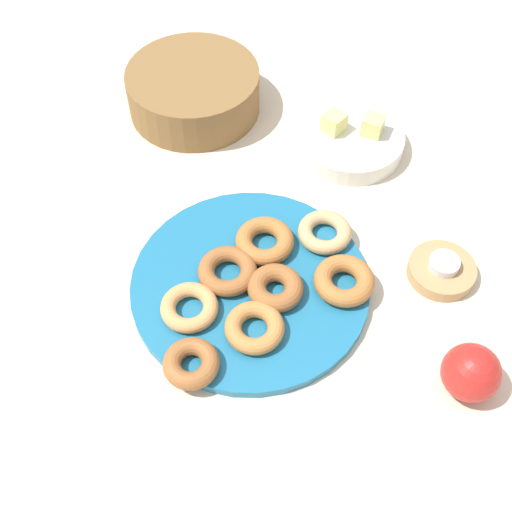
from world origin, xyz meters
The scene contains 17 objects.
ground_plane centered at (0.00, 0.00, 0.00)m, with size 2.40×2.40×0.00m, color beige.
donut_plate centered at (0.00, 0.00, 0.01)m, with size 0.38×0.38×0.02m, color #1E6B93.
donut_0 centered at (0.14, 0.04, 0.03)m, with size 0.10×0.10×0.03m, color #AD6B33.
donut_1 centered at (0.04, -0.01, 0.03)m, with size 0.09×0.09×0.03m, color #995B2D.
donut_2 centered at (0.00, 0.07, 0.03)m, with size 0.10×0.10×0.03m, color #AD6B33.
donut_3 centered at (-0.07, -0.08, 0.03)m, with size 0.09×0.09×0.02m, color tan.
donut_4 centered at (0.04, -0.08, 0.03)m, with size 0.09×0.09×0.03m, color #BC7A3D.
donut_5 centered at (-0.04, 0.00, 0.03)m, with size 0.09×0.09×0.03m, color #995B2D.
donut_6 centered at (0.09, 0.12, 0.03)m, with size 0.09×0.09×0.02m, color tan.
donut_7 centered at (-0.03, -0.17, 0.03)m, with size 0.08×0.08×0.03m, color #995B2D.
candle_holder centered at (0.28, 0.12, 0.01)m, with size 0.11×0.11×0.02m, color tan.
tealight centered at (0.28, 0.12, 0.03)m, with size 0.05×0.05×0.01m, color silver.
basket centered at (-0.24, 0.37, 0.04)m, with size 0.26×0.26×0.09m, color brown.
fruit_bowl centered at (0.08, 0.36, 0.02)m, with size 0.20×0.20×0.04m, color silver.
melon_chunk_left centered at (0.04, 0.36, 0.05)m, with size 0.04×0.04×0.04m, color #DBD67A.
melon_chunk_right centered at (0.11, 0.37, 0.05)m, with size 0.04×0.04×0.04m, color #DBD67A.
apple centered at (0.35, -0.06, 0.04)m, with size 0.08×0.08×0.08m, color red.
Camera 1 is at (0.19, -0.54, 0.86)m, focal length 45.55 mm.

